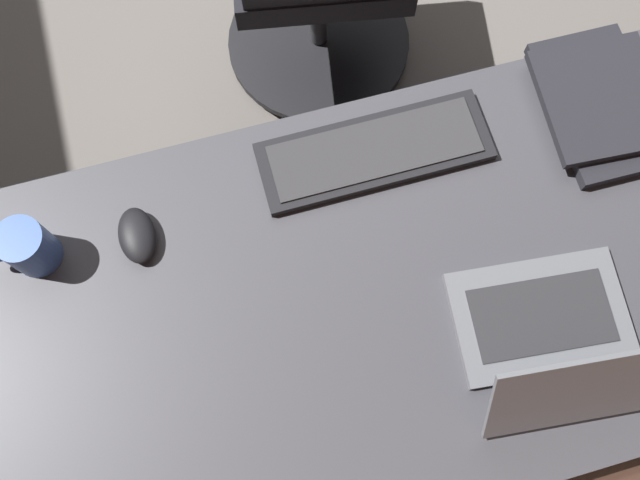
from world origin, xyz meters
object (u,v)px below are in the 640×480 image
Objects in this scene: book_stack_far at (600,102)px; coffee_mug at (27,247)px; drawer_pedestal at (233,382)px; keyboard_main at (374,151)px; mouse_spare at (137,235)px; laptop_left at (556,344)px.

coffee_mug reaches higher than book_stack_far.
book_stack_far is 1.05m from coffee_mug.
keyboard_main reaches higher than drawer_pedestal.
book_stack_far is at bearing -178.38° from mouse_spare.
laptop_left reaches higher than keyboard_main.
drawer_pedestal is 0.47m from mouse_spare.
mouse_spare is 0.85× the size of coffee_mug.
drawer_pedestal is 6.68× the size of mouse_spare.
keyboard_main is 0.62m from coffee_mug.
laptop_left is 0.88m from coffee_mug.
drawer_pedestal is 0.61m from keyboard_main.
laptop_left is (-0.55, 0.14, 0.43)m from drawer_pedestal.
mouse_spare is (0.44, 0.05, 0.01)m from keyboard_main.
mouse_spare is 0.18m from coffee_mug.
book_stack_far is (-0.43, 0.02, 0.01)m from keyboard_main.
keyboard_main is at bearing -143.56° from drawer_pedestal.
book_stack_far is 2.46× the size of coffee_mug.
keyboard_main is (-0.38, -0.28, 0.39)m from drawer_pedestal.
book_stack_far is at bearing 177.20° from keyboard_main.
drawer_pedestal is 0.55m from coffee_mug.
coffee_mug is (1.05, 0.01, 0.03)m from book_stack_far.
laptop_left reaches higher than mouse_spare.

